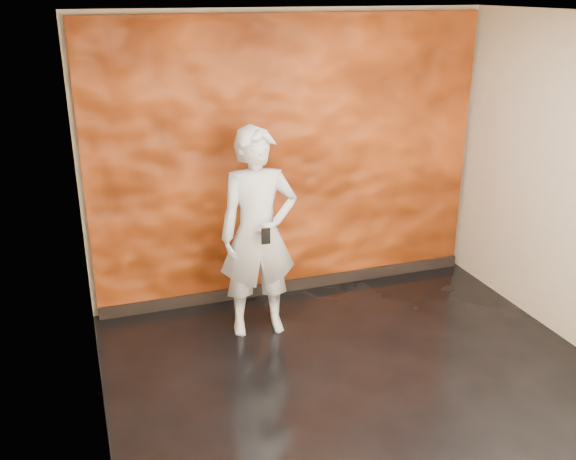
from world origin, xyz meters
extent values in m
cube|color=black|center=(0.00, 0.00, -0.01)|extent=(4.00, 4.00, 0.01)
cube|color=beige|center=(0.00, 2.00, 1.40)|extent=(4.00, 0.02, 2.80)
cube|color=beige|center=(-2.00, 0.00, 1.40)|extent=(0.02, 4.00, 2.80)
cube|color=white|center=(0.00, 0.00, 2.80)|extent=(4.00, 4.00, 0.01)
cube|color=#D3541A|center=(0.00, 1.96, 1.38)|extent=(3.90, 0.06, 2.75)
cube|color=black|center=(0.00, 1.92, 0.06)|extent=(3.90, 0.04, 0.12)
imported|color=#A8AEB9|center=(-0.55, 1.26, 0.95)|extent=(0.73, 0.52, 1.89)
cube|color=black|center=(-0.55, 1.01, 1.02)|extent=(0.08, 0.02, 0.14)
camera|label=1|loc=(-2.00, -3.78, 2.97)|focal=40.00mm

